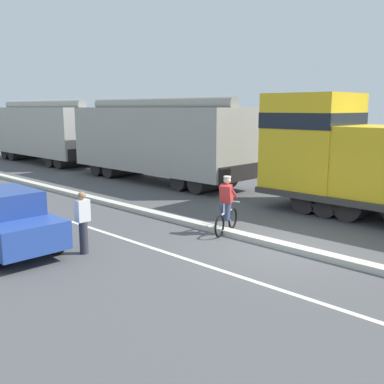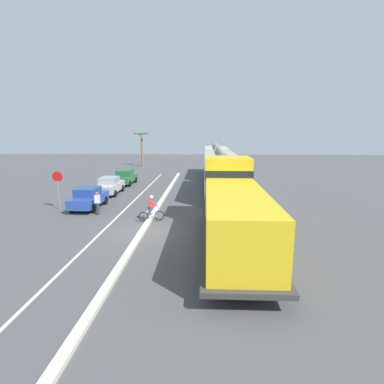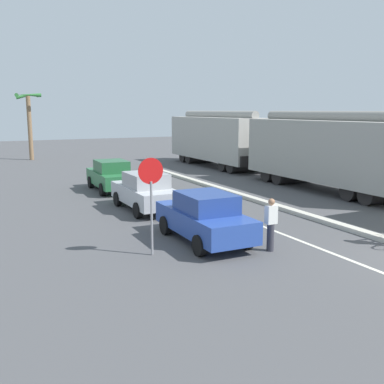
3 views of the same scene
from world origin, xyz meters
name	(u,v)px [view 3 (image 3 of 3)]	position (x,y,z in m)	size (l,w,h in m)	color
median_curb	(310,216)	(0.00, 6.00, 0.08)	(0.36, 36.00, 0.16)	beige
lane_stripe	(260,225)	(-2.40, 6.00, 0.00)	(0.14, 36.00, 0.01)	silver
hopper_car_lead	(327,151)	(5.03, 10.55, 2.08)	(2.90, 10.60, 4.18)	#9F9C94
hopper_car_middle	(218,139)	(5.03, 22.15, 2.08)	(2.90, 10.60, 4.18)	#ACA9A2
parked_car_blue	(204,217)	(-5.23, 5.08, 0.82)	(1.88, 4.22, 1.62)	#28479E
parked_car_silver	(145,191)	(-5.27, 10.34, 0.82)	(1.86, 4.21, 1.62)	#B7BABF
parked_car_green	(111,175)	(-5.21, 15.58, 0.82)	(1.91, 4.24, 1.62)	#286B3D
stop_sign	(151,187)	(-7.27, 4.54, 2.02)	(0.76, 0.08, 2.88)	gray
palm_tree_near	(29,111)	(-6.98, 33.37, 4.12)	(2.21, 2.20, 5.79)	#846647
pedestrian_by_cars	(271,224)	(-3.91, 3.30, 0.85)	(0.34, 0.22, 1.62)	#33333D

